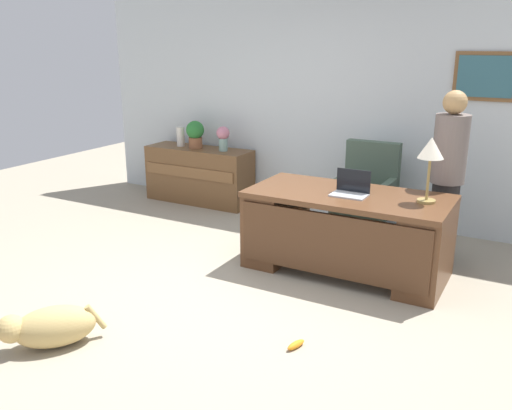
# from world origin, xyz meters

# --- Properties ---
(ground_plane) EXTENTS (12.00, 12.00, 0.00)m
(ground_plane) POSITION_xyz_m (0.00, 0.00, 0.00)
(ground_plane) COLOR #9E937F
(back_wall) EXTENTS (7.00, 0.16, 2.70)m
(back_wall) POSITION_xyz_m (0.01, 2.60, 1.35)
(back_wall) COLOR silver
(back_wall) RESTS_ON ground_plane
(desk) EXTENTS (1.84, 0.90, 0.76)m
(desk) POSITION_xyz_m (0.62, 0.96, 0.42)
(desk) COLOR brown
(desk) RESTS_ON ground_plane
(credenza) EXTENTS (1.47, 0.50, 0.74)m
(credenza) POSITION_xyz_m (-1.93, 2.25, 0.37)
(credenza) COLOR brown
(credenza) RESTS_ON ground_plane
(armchair) EXTENTS (0.60, 0.59, 1.05)m
(armchair) POSITION_xyz_m (0.47, 2.02, 0.48)
(armchair) COLOR #475B4C
(armchair) RESTS_ON ground_plane
(person_standing) EXTENTS (0.32, 0.32, 1.68)m
(person_standing) POSITION_xyz_m (1.36, 1.69, 0.87)
(person_standing) COLOR #262323
(person_standing) RESTS_ON ground_plane
(dog_lying) EXTENTS (0.59, 0.64, 0.30)m
(dog_lying) POSITION_xyz_m (-0.76, -1.32, 0.16)
(dog_lying) COLOR tan
(dog_lying) RESTS_ON ground_plane
(laptop) EXTENTS (0.32, 0.22, 0.22)m
(laptop) POSITION_xyz_m (0.65, 0.96, 0.82)
(laptop) COLOR #B2B5BA
(laptop) RESTS_ON desk
(desk_lamp) EXTENTS (0.22, 0.22, 0.57)m
(desk_lamp) POSITION_xyz_m (1.31, 1.05, 1.21)
(desk_lamp) COLOR #9E8447
(desk_lamp) RESTS_ON desk
(vase_with_flowers) EXTENTS (0.17, 0.17, 0.32)m
(vase_with_flowers) POSITION_xyz_m (-1.54, 2.25, 0.93)
(vase_with_flowers) COLOR #80A59E
(vase_with_flowers) RESTS_ON credenza
(vase_empty) EXTENTS (0.11, 0.11, 0.26)m
(vase_empty) POSITION_xyz_m (-2.22, 2.25, 0.87)
(vase_empty) COLOR silver
(vase_empty) RESTS_ON credenza
(potted_plant) EXTENTS (0.24, 0.24, 0.36)m
(potted_plant) POSITION_xyz_m (-1.98, 2.25, 0.94)
(potted_plant) COLOR brown
(potted_plant) RESTS_ON credenza
(dog_toy_plush) EXTENTS (0.10, 0.18, 0.05)m
(dog_toy_plush) POSITION_xyz_m (0.79, -0.49, 0.03)
(dog_toy_plush) COLOR orange
(dog_toy_plush) RESTS_ON ground_plane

